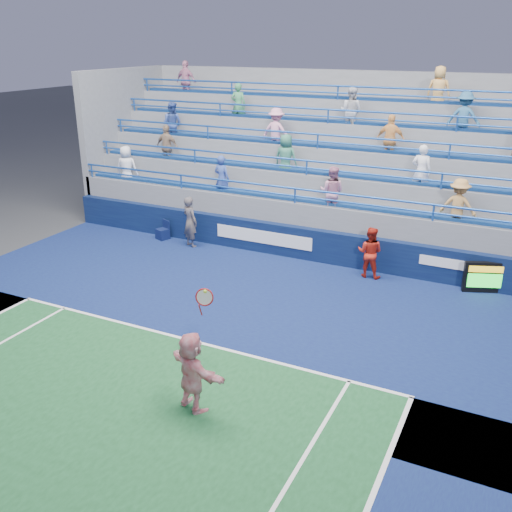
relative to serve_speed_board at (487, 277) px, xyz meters
The scene contains 8 objects.
ground 8.91m from the serve_speed_board, 135.01° to the right, with size 120.00×120.00×0.00m, color #333538.
sponsor_wall 6.29m from the serve_speed_board, behind, with size 18.00×0.32×1.10m.
bleacher_stand 7.52m from the serve_speed_board, 147.69° to the left, with size 18.00×5.60×6.13m.
serve_speed_board is the anchor object (origin of this frame).
judge_chair 11.30m from the serve_speed_board, behind, with size 0.52×0.53×0.71m.
tennis_player 9.81m from the serve_speed_board, 119.01° to the right, with size 1.65×1.05×2.73m.
line_judge 9.97m from the serve_speed_board, behind, with size 0.67×0.44×1.84m, color #151F3B.
ball_girl 3.47m from the serve_speed_board, behind, with size 0.79×0.62×1.63m, color red.
Camera 1 is at (6.94, -10.45, 7.04)m, focal length 40.00 mm.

